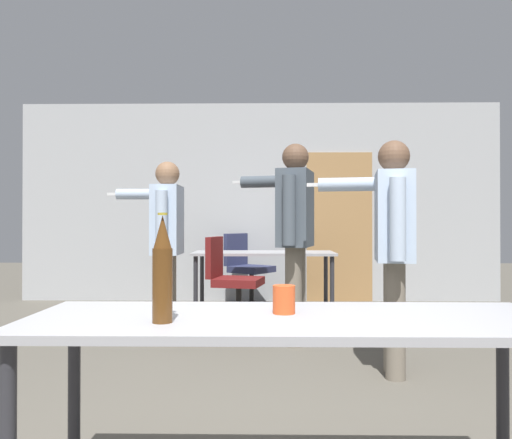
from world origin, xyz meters
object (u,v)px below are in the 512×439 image
at_px(beer_bottle, 162,271).
at_px(drink_cup, 284,299).
at_px(person_left_plaid, 294,224).
at_px(office_chair_far_left, 232,285).
at_px(person_center_tall, 392,234).
at_px(office_chair_near_pushed, 247,272).
at_px(person_right_polo, 166,233).

bearing_deg(beer_bottle, drink_cup, 22.79).
xyz_separation_m(person_left_plaid, drink_cup, (-0.19, -2.61, -0.28)).
bearing_deg(beer_bottle, office_chair_far_left, 89.88).
bearing_deg(person_center_tall, drink_cup, 163.36).
bearing_deg(office_chair_far_left, beer_bottle, 11.35).
relative_size(person_center_tall, office_chair_far_left, 1.78).
xyz_separation_m(person_center_tall, office_chair_near_pushed, (-1.13, 2.96, -0.55)).
relative_size(office_chair_far_left, drink_cup, 8.97).
height_order(person_center_tall, office_chair_near_pushed, person_center_tall).
xyz_separation_m(office_chair_near_pushed, office_chair_far_left, (-0.11, -1.36, -0.00)).
bearing_deg(person_right_polo, drink_cup, -160.24).
distance_m(person_center_tall, office_chair_near_pushed, 3.21).
height_order(person_center_tall, drink_cup, person_center_tall).
relative_size(person_left_plaid, beer_bottle, 4.83).
bearing_deg(drink_cup, beer_bottle, -157.21).
height_order(person_right_polo, office_chair_near_pushed, person_right_polo).
xyz_separation_m(person_right_polo, office_chair_far_left, (0.56, 0.63, -0.55)).
relative_size(person_left_plaid, drink_cup, 17.17).
height_order(person_center_tall, beer_bottle, person_center_tall).
bearing_deg(person_right_polo, office_chair_near_pushed, -18.66).
xyz_separation_m(person_right_polo, beer_bottle, (0.55, -2.83, -0.07)).
bearing_deg(office_chair_near_pushed, person_left_plaid, 48.89).
bearing_deg(person_center_tall, person_left_plaid, 44.54).
bearing_deg(person_right_polo, beer_bottle, -169.21).
xyz_separation_m(person_center_tall, drink_cup, (-0.83, -1.69, -0.21)).
distance_m(person_center_tall, person_left_plaid, 1.12).
bearing_deg(beer_bottle, person_center_tall, 56.27).
bearing_deg(person_left_plaid, person_center_tall, -131.03).
distance_m(office_chair_far_left, beer_bottle, 3.50).
xyz_separation_m(person_left_plaid, office_chair_far_left, (-0.60, 0.68, -0.63)).
xyz_separation_m(person_right_polo, drink_cup, (0.96, -2.66, -0.19)).
bearing_deg(person_right_polo, person_left_plaid, -92.73).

